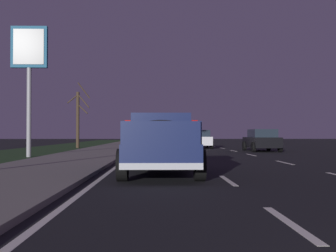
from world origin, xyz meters
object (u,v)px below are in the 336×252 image
at_px(sedan_black, 262,140).
at_px(sedan_white, 199,139).
at_px(pickup_truck, 161,142).
at_px(bare_tree_far, 78,117).
at_px(gas_price_sign, 29,59).
at_px(sedan_blue, 160,138).

bearing_deg(sedan_black, sedan_white, 31.71).
bearing_deg(pickup_truck, bare_tree_far, 16.70).
height_order(sedan_white, gas_price_sign, gas_price_sign).
bearing_deg(gas_price_sign, sedan_black, -62.90).
relative_size(sedan_white, bare_tree_far, 0.78).
distance_m(sedan_black, bare_tree_far, 15.98).
xyz_separation_m(pickup_truck, sedan_white, (22.93, -3.26, -0.20)).
distance_m(pickup_truck, sedan_white, 23.16).
xyz_separation_m(pickup_truck, sedan_black, (16.69, -7.12, -0.20)).
distance_m(sedan_white, bare_tree_far, 10.57).
distance_m(pickup_truck, sedan_blue, 28.52).
relative_size(pickup_truck, bare_tree_far, 0.95).
xyz_separation_m(sedan_white, gas_price_sign, (-13.43, 10.20, 4.41)).
xyz_separation_m(sedan_white, bare_tree_far, (0.78, 10.38, 1.87)).
bearing_deg(pickup_truck, sedan_blue, 0.04).
distance_m(sedan_blue, sedan_black, 13.82).
height_order(sedan_blue, sedan_black, same).
relative_size(pickup_truck, sedan_blue, 1.22).
bearing_deg(sedan_white, bare_tree_far, 85.68).
bearing_deg(bare_tree_far, sedan_blue, -55.88).
bearing_deg(bare_tree_far, sedan_black, -116.27).
xyz_separation_m(pickup_truck, sedan_blue, (28.52, 0.02, -0.20)).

